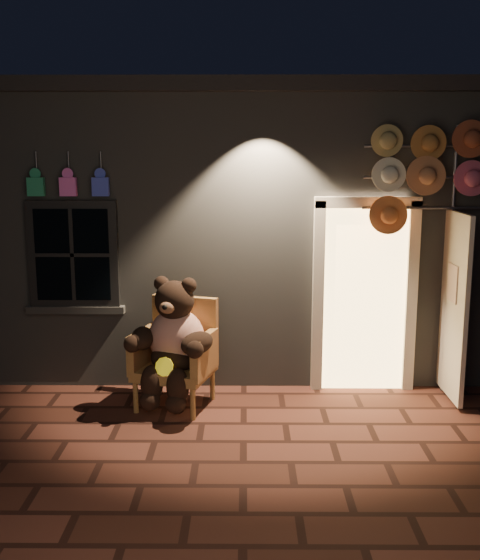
{
  "coord_description": "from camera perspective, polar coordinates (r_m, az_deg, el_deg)",
  "views": [
    {
      "loc": [
        0.01,
        -5.73,
        2.65
      ],
      "look_at": [
        -0.04,
        1.0,
        1.35
      ],
      "focal_mm": 42.0,
      "sensor_mm": 36.0,
      "label": 1
    }
  ],
  "objects": [
    {
      "name": "wicker_armchair",
      "position": [
        7.06,
        -5.45,
        -6.3
      ],
      "size": [
        0.93,
        0.89,
        1.13
      ],
      "rotation": [
        0.0,
        0.0,
        -0.29
      ],
      "color": "#B08A44",
      "rests_on": "ground"
    },
    {
      "name": "ground",
      "position": [
        6.31,
        0.3,
        -13.89
      ],
      "size": [
        60.0,
        60.0,
        0.0
      ],
      "primitive_type": "plane",
      "color": "brown",
      "rests_on": "ground"
    },
    {
      "name": "hat_rack",
      "position": [
        7.31,
        17.16,
        9.2
      ],
      "size": [
        1.72,
        0.22,
        2.97
      ],
      "color": "#59595E",
      "rests_on": "ground"
    },
    {
      "name": "teddy_bear",
      "position": [
        6.88,
        -5.81,
        -5.34
      ],
      "size": [
        0.93,
        0.85,
        1.33
      ],
      "rotation": [
        0.0,
        0.0,
        -0.29
      ],
      "color": "#BA3413",
      "rests_on": "ground"
    },
    {
      "name": "shop_building",
      "position": [
        9.76,
        0.4,
        5.57
      ],
      "size": [
        7.3,
        5.95,
        3.51
      ],
      "color": "slate",
      "rests_on": "ground"
    }
  ]
}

